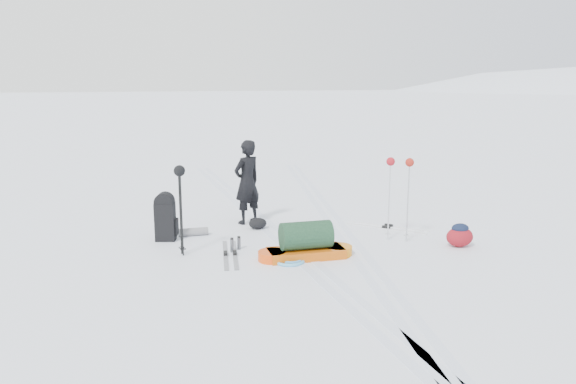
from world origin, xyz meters
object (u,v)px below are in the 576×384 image
at_px(pulk_sled, 306,244).
at_px(expedition_rucksack, 169,218).
at_px(ski_poles_black, 180,182).
at_px(skier, 247,182).

relative_size(pulk_sled, expedition_rucksack, 1.63).
bearing_deg(ski_poles_black, expedition_rucksack, 124.49).
xyz_separation_m(skier, pulk_sled, (0.53, -2.47, -0.62)).
height_order(pulk_sled, ski_poles_black, ski_poles_black).
bearing_deg(pulk_sled, ski_poles_black, 160.76).
height_order(skier, ski_poles_black, skier).
height_order(skier, pulk_sled, skier).
relative_size(skier, pulk_sled, 1.06).
relative_size(pulk_sled, ski_poles_black, 1.06).
bearing_deg(skier, pulk_sled, 72.11).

